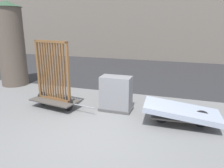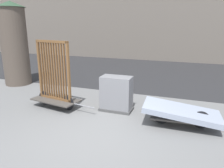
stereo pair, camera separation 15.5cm
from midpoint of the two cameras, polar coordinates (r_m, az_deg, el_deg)
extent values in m
plane|color=slate|center=(5.23, -4.34, -13.66)|extent=(60.00, 60.00, 0.00)
cube|color=#2D2D30|center=(12.02, 10.52, 3.03)|extent=(56.00, 7.89, 0.01)
cube|color=#4C4742|center=(7.07, -13.88, -4.01)|extent=(1.59, 0.94, 0.04)
cylinder|color=black|center=(6.76, -10.83, -4.89)|extent=(0.44, 0.10, 0.44)
cylinder|color=black|center=(7.40, -16.64, -3.49)|extent=(0.44, 0.10, 0.44)
cylinder|color=gray|center=(6.40, -6.60, -5.71)|extent=(0.70, 0.14, 0.03)
cube|color=brown|center=(7.05, -13.90, -3.59)|extent=(1.22, 0.26, 0.07)
cube|color=brown|center=(6.70, -14.88, 10.68)|extent=(1.22, 0.26, 0.07)
cube|color=brown|center=(7.22, -17.74, 3.78)|extent=(0.08, 0.08, 1.82)
cube|color=brown|center=(6.44, -10.61, 2.89)|extent=(0.08, 0.08, 1.82)
cube|color=brown|center=(7.13, -16.99, 3.69)|extent=(0.04, 0.05, 1.75)
cube|color=brown|center=(7.06, -16.43, 3.62)|extent=(0.04, 0.05, 1.75)
cube|color=brown|center=(6.99, -15.86, 3.55)|extent=(0.04, 0.05, 1.75)
cube|color=brown|center=(6.92, -15.27, 3.48)|extent=(0.04, 0.05, 1.75)
cube|color=brown|center=(6.85, -14.68, 3.40)|extent=(0.04, 0.05, 1.75)
cube|color=brown|center=(6.79, -14.07, 3.33)|extent=(0.04, 0.05, 1.75)
cube|color=brown|center=(6.72, -13.45, 3.25)|extent=(0.04, 0.05, 1.75)
cube|color=brown|center=(6.65, -12.82, 3.17)|extent=(0.04, 0.05, 1.75)
cube|color=brown|center=(6.59, -12.17, 3.09)|extent=(0.04, 0.05, 1.75)
cube|color=brown|center=(6.53, -11.52, 3.01)|extent=(0.04, 0.05, 1.75)
cube|color=#4C4742|center=(5.94, 18.28, -8.15)|extent=(1.54, 0.83, 0.04)
cylinder|color=black|center=(6.00, 22.94, -8.61)|extent=(0.45, 0.07, 0.44)
cylinder|color=black|center=(5.94, 13.55, -7.99)|extent=(0.45, 0.07, 0.44)
cube|color=#9EA8BC|center=(5.89, 18.40, -6.86)|extent=(1.98, 1.08, 0.36)
cube|color=#4C4C4C|center=(6.70, 1.80, -6.49)|extent=(0.97, 0.56, 0.08)
cube|color=gray|center=(6.53, 1.84, -2.54)|extent=(0.91, 0.50, 1.05)
cylinder|color=brown|center=(10.13, -23.65, 8.83)|extent=(1.08, 1.08, 3.19)
cone|color=#335138|center=(10.11, -24.74, 18.49)|extent=(1.21, 1.21, 0.24)
camera|label=1|loc=(0.08, -89.26, 0.20)|focal=35.00mm
camera|label=2|loc=(0.08, 90.74, -0.20)|focal=35.00mm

